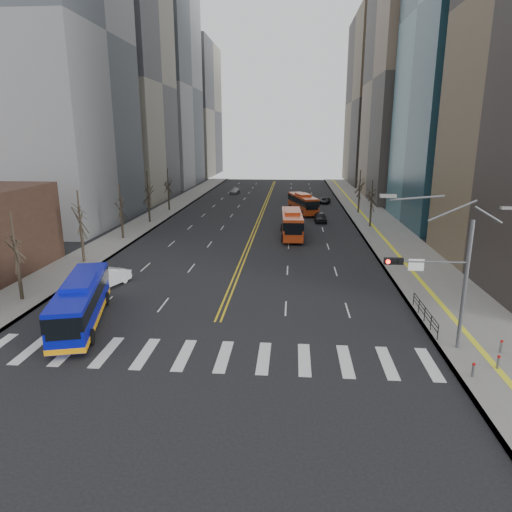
% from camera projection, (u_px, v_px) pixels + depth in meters
% --- Properties ---
extents(ground, '(220.00, 220.00, 0.00)m').
position_uv_depth(ground, '(204.00, 356.00, 26.93)').
color(ground, black).
extents(sidewalk_right, '(7.00, 130.00, 0.15)m').
position_uv_depth(sidewalk_right, '(375.00, 221.00, 68.91)').
color(sidewalk_right, gray).
rests_on(sidewalk_right, ground).
extents(sidewalk_left, '(5.00, 130.00, 0.15)m').
position_uv_depth(sidewalk_left, '(155.00, 217.00, 71.52)').
color(sidewalk_left, gray).
rests_on(sidewalk_left, ground).
extents(crosswalk, '(26.70, 4.00, 0.01)m').
position_uv_depth(crosswalk, '(204.00, 356.00, 26.93)').
color(crosswalk, silver).
rests_on(crosswalk, ground).
extents(centerline, '(0.55, 100.00, 0.01)m').
position_uv_depth(centerline, '(263.00, 209.00, 79.90)').
color(centerline, gold).
rests_on(centerline, ground).
extents(office_towers, '(83.00, 134.00, 58.00)m').
position_uv_depth(office_towers, '(269.00, 73.00, 86.74)').
color(office_towers, gray).
rests_on(office_towers, ground).
extents(signal_mast, '(5.37, 0.37, 9.39)m').
position_uv_depth(signal_mast, '(441.00, 273.00, 26.54)').
color(signal_mast, slate).
rests_on(signal_mast, ground).
extents(pedestrian_railing, '(0.06, 6.06, 1.02)m').
position_uv_depth(pedestrian_railing, '(425.00, 312.00, 31.39)').
color(pedestrian_railing, black).
rests_on(pedestrian_railing, sidewalk_right).
extents(bollards, '(2.87, 3.17, 0.78)m').
position_uv_depth(bollards, '(491.00, 359.00, 25.37)').
color(bollards, slate).
rests_on(bollards, sidewalk_right).
extents(street_trees, '(35.20, 47.20, 7.60)m').
position_uv_depth(street_trees, '(199.00, 196.00, 59.50)').
color(street_trees, black).
rests_on(street_trees, ground).
extents(blue_bus, '(4.98, 11.06, 3.18)m').
position_uv_depth(blue_bus, '(81.00, 301.00, 31.06)').
color(blue_bus, '#0A11A3').
rests_on(blue_bus, ground).
extents(red_bus_near, '(3.00, 10.67, 3.37)m').
position_uv_depth(red_bus_near, '(292.00, 222.00, 58.00)').
color(red_bus_near, '#BF3A14').
rests_on(red_bus_near, ground).
extents(red_bus_far, '(5.02, 10.41, 3.25)m').
position_uv_depth(red_bus_far, '(303.00, 202.00, 75.52)').
color(red_bus_far, '#BF3A14').
rests_on(red_bus_far, ground).
extents(car_white, '(3.04, 4.64, 1.45)m').
position_uv_depth(car_white, '(108.00, 278.00, 39.06)').
color(car_white, white).
rests_on(car_white, ground).
extents(car_dark_mid, '(1.80, 4.27, 1.44)m').
position_uv_depth(car_dark_mid, '(320.00, 217.00, 67.99)').
color(car_dark_mid, black).
rests_on(car_dark_mid, ground).
extents(car_silver, '(2.17, 4.24, 1.18)m').
position_uv_depth(car_silver, '(235.00, 191.00, 100.80)').
color(car_silver, gray).
rests_on(car_silver, ground).
extents(car_dark_far, '(2.48, 4.08, 1.06)m').
position_uv_depth(car_dark_far, '(325.00, 201.00, 86.51)').
color(car_dark_far, black).
rests_on(car_dark_far, ground).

